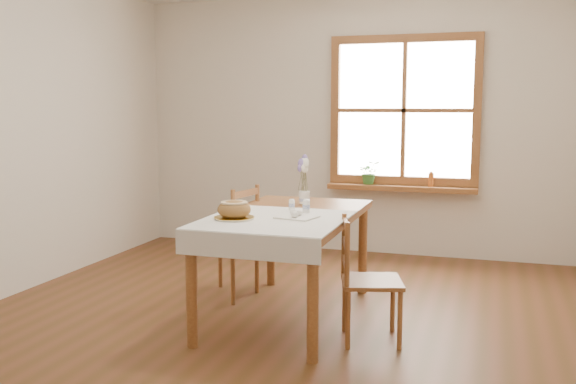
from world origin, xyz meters
name	(u,v)px	position (x,y,z in m)	size (l,w,h in m)	color
ground	(274,330)	(0.00, 0.00, 0.00)	(5.00, 5.00, 0.00)	brown
room_walls	(274,73)	(0.00, 0.00, 1.71)	(4.60, 5.10, 2.65)	beige
window	(404,110)	(0.50, 2.47, 1.45)	(1.46, 0.08, 1.46)	brown
window_sill	(401,188)	(0.50, 2.40, 0.69)	(1.46, 0.20, 0.05)	brown
dining_table	(288,225)	(0.00, 0.30, 0.66)	(0.90, 1.60, 0.75)	brown
table_linen	(274,220)	(0.00, 0.00, 0.76)	(0.91, 0.99, 0.01)	white
chair_left	(226,241)	(-0.62, 0.64, 0.44)	(0.41, 0.43, 0.88)	brown
chair_right	(372,280)	(0.65, 0.02, 0.40)	(0.37, 0.39, 0.80)	brown
bread_plate	(234,218)	(-0.25, -0.08, 0.77)	(0.26, 0.26, 0.01)	silver
bread_loaf	(234,208)	(-0.25, -0.08, 0.83)	(0.22, 0.22, 0.12)	olive
egg_napkin	(297,217)	(0.13, 0.08, 0.77)	(0.24, 0.21, 0.01)	white
eggs	(297,213)	(0.13, 0.08, 0.79)	(0.19, 0.17, 0.04)	silver
salt_shaker	(292,204)	(0.00, 0.39, 0.80)	(0.04, 0.04, 0.08)	silver
pepper_shaker	(306,206)	(0.13, 0.30, 0.81)	(0.05, 0.05, 0.10)	silver
flower_vase	(304,198)	(0.00, 0.72, 0.80)	(0.08, 0.08, 0.09)	silver
lavender_bouquet	(305,174)	(0.00, 0.72, 0.98)	(0.15, 0.15, 0.28)	#6D599F
potted_plant	(369,175)	(0.18, 2.40, 0.81)	(0.21, 0.24, 0.18)	#336829
amber_bottle	(431,179)	(0.79, 2.40, 0.79)	(0.05, 0.05, 0.15)	#AC571F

